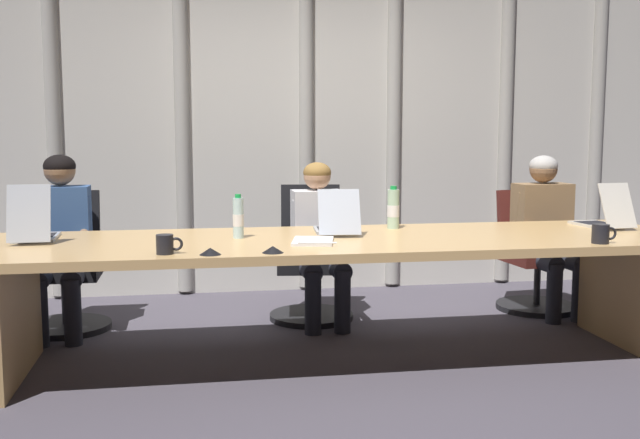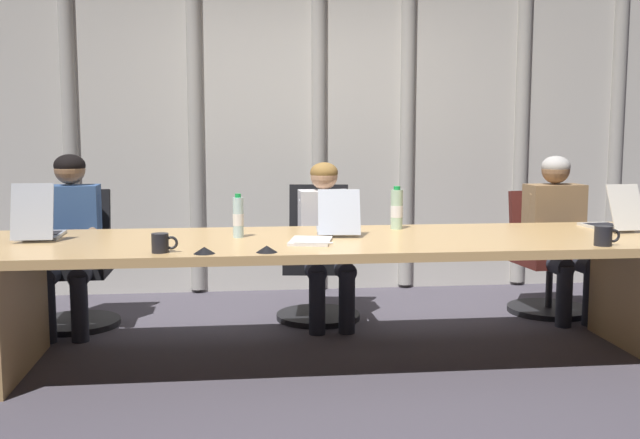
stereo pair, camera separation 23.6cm
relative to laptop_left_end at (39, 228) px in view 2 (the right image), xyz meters
name	(u,v)px [view 2 (the right image)]	position (x,y,z in m)	size (l,w,h in m)	color
ground_plane	(340,360)	(1.73, -0.18, -0.79)	(13.04, 13.04, 0.00)	#47424C
conference_table	(340,261)	(1.73, -0.18, -0.20)	(4.12, 1.12, 0.73)	tan
curtain_backdrop	(307,126)	(1.73, 1.84, 0.59)	(6.52, 0.16, 2.77)	beige
laptop_left_end	(39,228)	(0.00, 0.00, 0.00)	(0.24, 0.44, 0.33)	#A8ADB7
laptop_left_mid	(337,224)	(1.74, 0.02, -0.01)	(0.28, 0.45, 0.27)	#A8ADB7
laptop_center	(611,220)	(3.48, 0.01, -0.01)	(0.25, 0.45, 0.29)	beige
office_chair_left_end	(76,276)	(0.02, 0.85, -0.45)	(0.60, 0.60, 0.93)	black
office_chair_left_mid	(318,270)	(1.71, 0.85, -0.44)	(0.60, 0.61, 0.95)	black
office_chair_center	(546,267)	(3.43, 0.85, -0.46)	(0.60, 0.60, 0.89)	#511E19
person_left_end	(70,231)	(0.02, 0.70, -0.12)	(0.38, 0.55, 1.19)	#335184
person_left_mid	(326,234)	(1.75, 0.69, -0.16)	(0.37, 0.55, 1.13)	silver
person_center	(559,226)	(3.45, 0.70, -0.13)	(0.44, 0.56, 1.16)	olive
water_bottle_primary	(397,209)	(2.14, 0.18, 0.06)	(0.08, 0.08, 0.27)	#ADD1B2
water_bottle_secondary	(238,218)	(1.14, -0.09, 0.05)	(0.06, 0.06, 0.26)	silver
coffee_mug_near	(604,236)	(3.10, -0.62, -0.01)	(0.14, 0.09, 0.11)	black
coffee_mug_far	(161,243)	(0.75, -0.58, -0.01)	(0.13, 0.09, 0.10)	black
conference_mic_left_side	(267,249)	(1.28, -0.64, -0.04)	(0.11, 0.11, 0.04)	black
conference_mic_middle	(204,250)	(0.97, -0.64, -0.04)	(0.11, 0.11, 0.04)	black
spiral_notepad	(311,241)	(1.54, -0.33, -0.05)	(0.28, 0.34, 0.03)	silver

